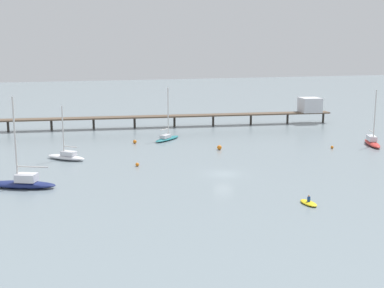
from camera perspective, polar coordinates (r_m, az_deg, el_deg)
The scene contains 11 objects.
ground_plane at distance 72.57m, azimuth 3.53°, elevation -3.36°, with size 400.00×400.00×0.00m, color gray.
pier at distance 116.02m, azimuth 3.84°, elevation 3.65°, with size 81.61×12.77×5.91m.
sailboat_white at distance 83.67m, azimuth -13.85°, elevation -1.31°, with size 6.59×6.11×8.61m.
sailboat_navy at distance 68.98m, azimuth -18.42°, elevation -4.05°, with size 9.36×6.01×11.67m.
sailboat_teal at distance 97.91m, azimuth -2.82°, elevation 0.78°, with size 6.74×6.35×10.06m.
sailboat_red at distance 98.52m, azimuth 19.47°, elevation 0.29°, with size 4.52×8.05×10.12m.
dinghy_yellow at distance 60.37m, azimuth 12.89°, elevation -6.40°, with size 1.43×2.90×1.14m.
mooring_buoy_outer at distance 89.05m, azimuth 3.08°, elevation -0.39°, with size 0.82×0.82×0.82m, color orange.
mooring_buoy_near at distance 77.32m, azimuth -6.13°, elevation -2.29°, with size 0.56×0.56×0.56m, color orange.
mooring_buoy_far at distance 95.22m, azimuth -6.40°, elevation 0.26°, with size 0.68×0.68×0.68m, color orange.
mooring_buoy_mid at distance 93.23m, azimuth 15.37°, elevation -0.35°, with size 0.53×0.53×0.53m, color orange.
Camera 1 is at (-24.78, -65.79, 17.98)m, focal length 47.76 mm.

